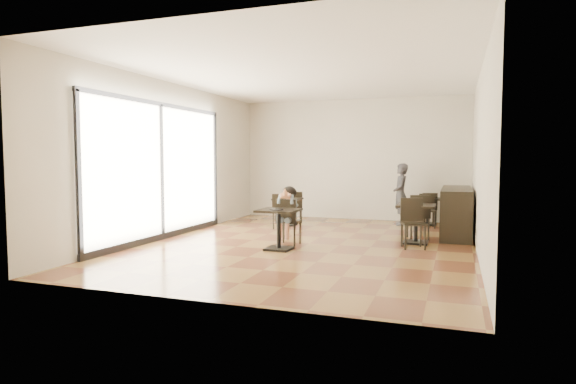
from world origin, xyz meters
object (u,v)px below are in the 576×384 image
at_px(child, 289,216).
at_px(child_table, 279,230).
at_px(chair_back_b, 427,211).
at_px(chair_mid_a, 418,217).
at_px(child_chair, 289,222).
at_px(cafe_table_mid, 416,224).
at_px(cafe_table_left, 288,212).
at_px(chair_back_a, 429,209).
at_px(adult_patron, 401,194).
at_px(chair_left_a, 295,207).
at_px(chair_left_b, 280,211).
at_px(cafe_table_back, 428,211).
at_px(chair_mid_b, 413,224).

bearing_deg(child, child_table, -90.00).
height_order(child_table, chair_back_b, chair_back_b).
bearing_deg(chair_mid_a, child_chair, 16.68).
relative_size(cafe_table_mid, chair_mid_a, 0.83).
distance_m(cafe_table_left, chair_back_a, 3.48).
xyz_separation_m(adult_patron, chair_back_b, (0.65, -0.25, -0.36)).
relative_size(chair_mid_a, chair_back_b, 1.14).
height_order(cafe_table_mid, chair_mid_a, chair_mid_a).
bearing_deg(chair_left_a, chair_back_b, 160.23).
distance_m(chair_left_a, chair_left_b, 1.10).
bearing_deg(chair_left_b, child_chair, -87.58).
bearing_deg(child_chair, child, -0.00).
relative_size(cafe_table_mid, chair_back_a, 0.95).
height_order(adult_patron, chair_left_b, adult_patron).
bearing_deg(chair_mid_a, chair_back_a, -108.79).
relative_size(adult_patron, cafe_table_back, 2.29).
bearing_deg(cafe_table_mid, cafe_table_left, 153.74).
bearing_deg(adult_patron, child, -37.09).
distance_m(child, chair_left_a, 3.16).
relative_size(cafe_table_mid, chair_back_b, 0.95).
distance_m(chair_mid_b, chair_back_b, 2.81).
bearing_deg(child, chair_back_a, 57.99).
height_order(child, chair_back_b, child).
xyz_separation_m(adult_patron, chair_mid_a, (0.56, -1.96, -0.30)).
relative_size(child_table, child, 0.66).
xyz_separation_m(child_table, chair_left_b, (-0.90, 2.48, 0.03)).
bearing_deg(cafe_table_mid, chair_mid_b, -90.00).
bearing_deg(chair_left_b, chair_mid_a, -30.67).
distance_m(cafe_table_left, chair_back_b, 3.31).
distance_m(chair_back_a, chair_back_b, 0.56).
height_order(child, cafe_table_mid, child).
relative_size(cafe_table_mid, chair_left_a, 0.95).
height_order(cafe_table_left, chair_left_a, chair_left_a).
relative_size(child_table, chair_back_b, 0.92).
distance_m(chair_left_b, chair_back_a, 3.71).
bearing_deg(chair_left_b, chair_left_a, 67.52).
relative_size(child_chair, cafe_table_back, 1.33).
relative_size(child, chair_mid_b, 1.22).
bearing_deg(child_table, adult_patron, 66.98).
bearing_deg(chair_back_b, chair_mid_b, -102.67).
bearing_deg(chair_back_a, child_table, 50.56).
bearing_deg(cafe_table_mid, chair_left_b, 162.32).
bearing_deg(chair_back_a, chair_left_b, 18.47).
xyz_separation_m(cafe_table_left, chair_back_b, (3.24, 0.70, 0.07)).
height_order(cafe_table_left, chair_back_a, chair_back_a).
bearing_deg(cafe_table_mid, child, -157.66).
height_order(child, cafe_table_left, child).
bearing_deg(chair_mid_a, cafe_table_back, -108.26).
height_order(chair_mid_b, chair_left_b, chair_mid_b).
xyz_separation_m(child, chair_mid_b, (2.25, 0.38, -0.10)).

